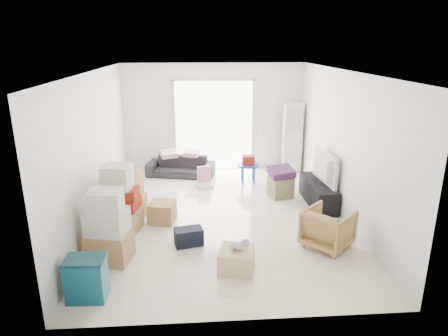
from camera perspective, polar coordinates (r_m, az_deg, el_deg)
room_shell at (r=7.23m, az=-0.31°, el=2.90°), size 4.98×6.48×3.18m
sliding_door at (r=10.15m, az=-1.45°, el=6.56°), size 2.10×0.04×2.33m
ac_tower at (r=10.19m, az=9.71°, el=4.23°), size 0.45×0.30×1.75m
tv_console at (r=8.38m, az=13.27°, el=-3.49°), size 0.42×1.41×0.47m
television at (r=8.28m, az=13.42°, el=-1.49°), size 0.73×1.16×0.15m
sofa at (r=9.90m, az=-6.20°, el=0.68°), size 1.70×0.81×0.64m
pillow_left at (r=9.82m, az=-7.93°, el=2.74°), size 0.43×0.38×0.11m
pillow_right at (r=9.84m, az=-4.69°, el=2.92°), size 0.43×0.38×0.12m
armchair at (r=6.68m, az=14.65°, el=-8.08°), size 0.94×0.94×0.71m
storage_bins at (r=5.57m, az=-19.04°, el=-14.70°), size 0.52×0.37×0.58m
box_stack_a at (r=6.25m, az=-16.23°, el=-8.50°), size 0.71×0.63×1.13m
box_stack_b at (r=7.11m, az=-14.70°, el=-4.94°), size 0.73×0.73×1.22m
box_stack_c at (r=7.65m, az=-13.70°, el=-3.90°), size 0.70×0.61×0.91m
loose_box at (r=7.48m, az=-8.83°, el=-6.24°), size 0.52×0.52×0.37m
duffel_bag at (r=6.63m, az=-5.06°, el=-9.74°), size 0.50×0.36×0.29m
ottoman at (r=8.63m, az=8.07°, el=-2.66°), size 0.54×0.54×0.45m
blanket at (r=8.53m, az=8.15°, el=-0.80°), size 0.55×0.55×0.14m
kids_table at (r=9.33m, az=3.48°, el=0.65°), size 0.53×0.53×0.66m
toy_walker at (r=9.17m, az=-2.83°, el=-1.89°), size 0.43×0.41×0.47m
wood_crate at (r=5.93m, az=1.79°, el=-12.98°), size 0.59×0.59×0.33m
plush_bunny at (r=5.83m, az=2.14°, el=-10.96°), size 0.30×0.18×0.15m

